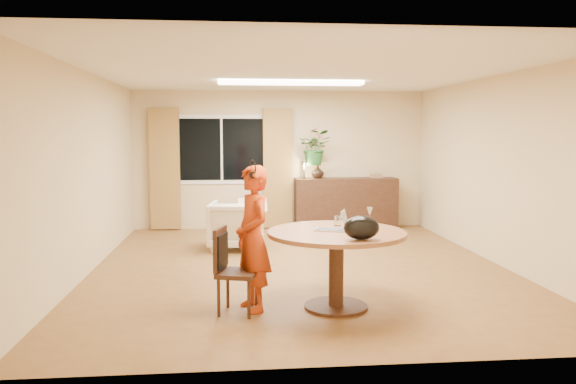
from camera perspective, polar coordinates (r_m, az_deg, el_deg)
The scene contains 24 objects.
floor at distance 7.65m, azimuth 1.19°, elevation -7.65°, with size 6.50×6.50×0.00m, color brown.
ceiling at distance 7.48m, azimuth 1.23°, elevation 12.10°, with size 6.50×6.50×0.00m, color white.
wall_back at distance 10.68m, azimuth -0.82°, elevation 3.29°, with size 5.50×5.50×0.00m, color #CBB884.
wall_left at distance 7.64m, azimuth -19.75°, elevation 1.85°, with size 6.50×6.50×0.00m, color #CBB884.
wall_right at distance 8.24m, azimuth 20.58°, elevation 2.10°, with size 6.50×6.50×0.00m, color #CBB884.
window at distance 10.62m, azimuth -6.76°, elevation 4.31°, with size 1.70×0.03×1.30m.
curtain_left at distance 10.64m, azimuth -12.41°, elevation 2.30°, with size 0.55×0.08×2.25m, color olive.
curtain_right at distance 10.59m, azimuth -1.05°, elevation 2.42°, with size 0.55×0.08×2.25m, color olive.
ceiling_panel at distance 8.66m, azimuth 0.29°, elevation 11.03°, with size 2.20×0.35×0.05m, color white.
dining_table at distance 5.80m, azimuth 4.94°, elevation -5.65°, with size 1.42×1.42×0.81m.
dining_chair at distance 5.69m, azimuth -5.13°, elevation -7.99°, with size 0.42×0.38×0.87m, color black, non-canonical shape.
child at distance 5.72m, azimuth -3.59°, elevation -4.72°, with size 0.36×0.54×1.48m, color red.
laptop at distance 5.79m, azimuth 4.35°, elevation -2.82°, with size 0.33×0.22×0.22m, color #B7B7BC, non-canonical shape.
tumbler at distance 6.09m, azimuth 5.09°, elevation -2.93°, with size 0.07×0.07×0.11m, color white, non-canonical shape.
wine_glass at distance 6.04m, azimuth 8.30°, elevation -2.52°, with size 0.08×0.08×0.22m, color white, non-canonical shape.
pot_lid at distance 6.16m, azimuth 7.18°, elevation -3.17°, with size 0.23×0.23×0.04m, color white, non-canonical shape.
handbag at distance 5.31m, azimuth 7.48°, elevation -3.63°, with size 0.34×0.20×0.23m, color black, non-canonical shape.
armchair at distance 8.82m, azimuth -5.28°, elevation -3.36°, with size 0.80×0.82×0.75m, color beige.
throw at distance 8.75m, azimuth -3.65°, elevation -0.85°, with size 0.45×0.55×0.03m, color beige, non-canonical shape.
sideboard at distance 10.69m, azimuth 5.89°, elevation -1.16°, with size 1.92×0.47×0.96m, color black.
vase at distance 10.54m, azimuth 3.03°, elevation 2.07°, with size 0.24×0.24×0.25m, color black.
bouquet at distance 10.51m, azimuth 2.78°, elevation 4.54°, with size 0.59×0.51×0.66m, color #266627.
book_stack at distance 10.76m, azimuth 8.94°, elevation 1.66°, with size 0.21×0.16×0.09m, color brown, non-canonical shape.
desk_lamp at distance 10.45m, azimuth 1.65°, elevation 2.27°, with size 0.14×0.14×0.33m, color black, non-canonical shape.
Camera 1 is at (-0.87, -7.39, 1.81)m, focal length 35.00 mm.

